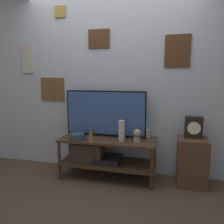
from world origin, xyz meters
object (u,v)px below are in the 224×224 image
at_px(vase_slim_bronze, 91,133).
at_px(vase_tall_ceramic, 122,131).
at_px(mantel_clock, 193,127).
at_px(candle_jar, 147,134).
at_px(television, 105,113).
at_px(decorative_bust, 137,135).
at_px(vase_wide_bowl, 77,136).

bearing_deg(vase_slim_bronze, vase_tall_ceramic, 21.96).
bearing_deg(vase_slim_bronze, mantel_clock, 13.57).
bearing_deg(candle_jar, television, -170.95).
bearing_deg(vase_tall_ceramic, decorative_bust, -3.03).
bearing_deg(decorative_bust, vase_wide_bowl, -174.08).
relative_size(candle_jar, mantel_clock, 0.39).
distance_m(vase_tall_ceramic, vase_slim_bronze, 0.40).
relative_size(vase_wide_bowl, vase_slim_bronze, 0.86).
bearing_deg(vase_wide_bowl, mantel_clock, 9.56).
height_order(candle_jar, mantel_clock, mantel_clock).
distance_m(candle_jar, mantel_clock, 0.61).
bearing_deg(vase_wide_bowl, vase_slim_bronze, -15.45).
bearing_deg(vase_tall_ceramic, candle_jar, 37.83).
bearing_deg(vase_wide_bowl, television, 37.20).
distance_m(television, vase_slim_bronze, 0.39).
xyz_separation_m(candle_jar, decorative_bust, (-0.10, -0.25, 0.04)).
bearing_deg(vase_tall_ceramic, vase_wide_bowl, -170.95).
bearing_deg(mantel_clock, candle_jar, 171.90).
bearing_deg(mantel_clock, decorative_bust, -166.41).
height_order(vase_wide_bowl, mantel_clock, mantel_clock).
height_order(vase_wide_bowl, vase_slim_bronze, vase_slim_bronze).
relative_size(television, vase_slim_bronze, 4.96).
height_order(vase_wide_bowl, candle_jar, candle_jar).
bearing_deg(vase_tall_ceramic, vase_slim_bronze, -158.04).
relative_size(decorative_bust, mantel_clock, 0.62).
distance_m(vase_wide_bowl, vase_tall_ceramic, 0.60).
relative_size(vase_tall_ceramic, vase_slim_bronze, 1.19).
bearing_deg(vase_slim_bronze, decorative_bust, 13.55).
distance_m(vase_tall_ceramic, candle_jar, 0.40).
bearing_deg(candle_jar, vase_wide_bowl, -159.49).
height_order(television, vase_tall_ceramic, television).
xyz_separation_m(vase_tall_ceramic, candle_jar, (0.31, 0.24, -0.08)).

